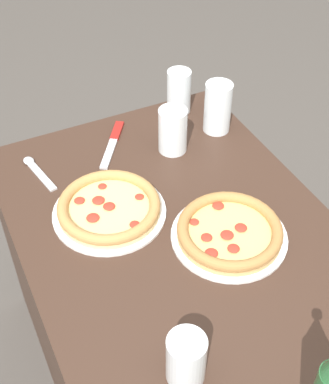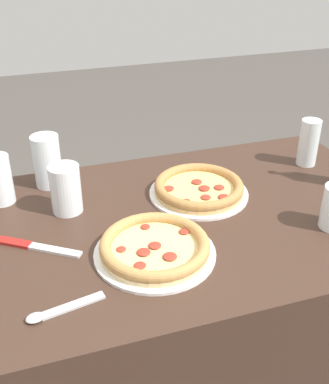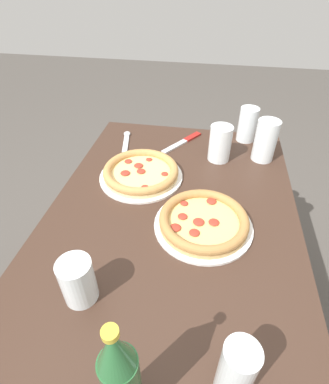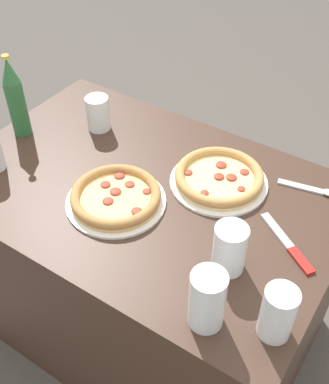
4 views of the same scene
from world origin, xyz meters
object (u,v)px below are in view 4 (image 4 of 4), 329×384
Objects in this scene: pizza_veggie at (116,197)px; spoon at (314,189)px; glass_orange_juice at (277,315)px; beer_bottle at (14,99)px; glass_iced_tea at (229,250)px; pizza_margherita at (219,178)px; knife at (289,245)px; glass_mango_juice at (98,115)px; glass_water at (207,301)px.

pizza_veggie is 0.56m from spoon.
glass_orange_juice is 1.02m from beer_bottle.
pizza_margherita is at bearing 122.39° from glass_iced_tea.
knife is at bearing 54.96° from glass_iced_tea.
knife is (0.26, -0.12, -0.02)m from pizza_margherita.
pizza_margherita is 2.16× the size of glass_iced_tea.
knife is at bearing -84.74° from spoon.
glass_mango_juice is at bearing 136.10° from pizza_veggie.
pizza_veggie is 2.05× the size of glass_orange_juice.
glass_iced_tea is 0.68× the size of knife.
knife is at bearing 1.29° from beer_bottle.
beer_bottle is (-0.82, 0.12, 0.07)m from glass_iced_tea.
beer_bottle reaches higher than spoon.
glass_water is at bearing -18.38° from beer_bottle.
glass_mango_juice is at bearing 168.87° from knife.
glass_water reaches higher than glass_iced_tea.
pizza_veggie is at bearing 165.77° from glass_orange_juice.
beer_bottle is 0.93m from knife.
glass_orange_juice is 0.50× the size of beer_bottle.
glass_orange_juice is at bearing -26.13° from glass_mango_juice.
pizza_margherita is 1.48× the size of knife.
knife is (0.07, 0.30, -0.07)m from glass_water.
glass_orange_juice is at bearing -47.68° from pizza_margherita.
pizza_margherita is 2.50× the size of glass_mango_juice.
glass_water is at bearing -65.22° from pizza_margherita.
glass_iced_tea is at bearing 100.39° from glass_water.
knife is at bearing -11.13° from glass_mango_juice.
knife is (0.92, 0.02, -0.13)m from beer_bottle.
glass_iced_tea is (0.16, -0.26, 0.04)m from pizza_margherita.
beer_bottle reaches higher than glass_mango_juice.
glass_orange_juice is (0.53, -0.13, 0.04)m from pizza_veggie.
knife is (0.10, 0.14, -0.06)m from glass_iced_tea.
pizza_margherita is 0.49m from glass_orange_juice.
glass_iced_tea is 0.39m from spoon.
glass_water is 0.32m from knife.
pizza_veggie is at bearing -43.90° from glass_mango_juice.
glass_iced_tea is at bearing 147.97° from glass_orange_juice.
glass_orange_juice is 1.20× the size of glass_mango_juice.
pizza_veggie is 1.01× the size of beer_bottle.
glass_iced_tea is 0.69m from glass_mango_juice.
pizza_veggie is 1.45× the size of knife.
beer_bottle is at bearing -164.11° from spoon.
pizza_margherita is at bearing 156.41° from knife.
spoon reaches higher than knife.
glass_mango_juice is (-0.66, 0.45, -0.02)m from glass_water.
glass_mango_juice reaches higher than spoon.
pizza_veggie is 0.37m from glass_iced_tea.
spoon is (0.05, 0.54, -0.07)m from glass_water.
glass_iced_tea is at bearing -24.46° from glass_mango_juice.
knife is at bearing 104.88° from glass_orange_juice.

